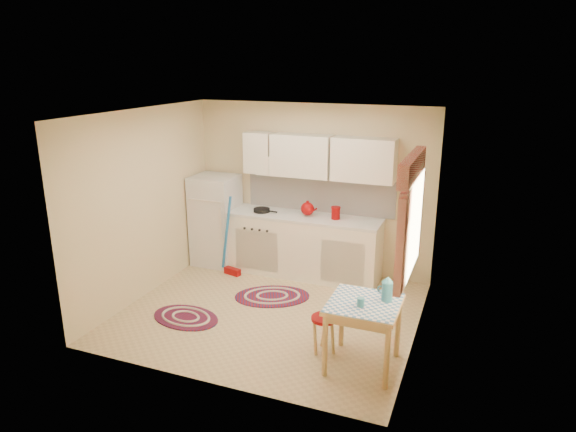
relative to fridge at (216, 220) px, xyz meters
The scene contains 14 objects.
room_shell 2.10m from the fridge, 32.22° to the right, with size 3.64×3.60×2.52m.
fridge is the anchor object (origin of this frame).
broom 0.57m from the fridge, 38.19° to the right, with size 0.28×0.12×1.20m, color blue, non-canonical shape.
base_cabinets 1.45m from the fridge, ahead, with size 2.25×0.60×0.88m, color white.
countertop 1.44m from the fridge, ahead, with size 2.27×0.62×0.04m, color silver.
frying_pan 0.82m from the fridge, ahead, with size 0.24×0.24×0.05m, color black.
red_kettle 1.52m from the fridge, ahead, with size 0.21×0.19×0.21m, color #890406, non-canonical shape.
red_canister 1.93m from the fridge, ahead, with size 0.12×0.12×0.16m, color #890406.
table 3.46m from the fridge, 35.38° to the right, with size 0.72×0.72×0.72m, color #DDB56E.
stool 3.06m from the fridge, 38.61° to the right, with size 0.29×0.29×0.42m, color #890406.
coffee_pot 3.55m from the fridge, 31.90° to the right, with size 0.14×0.12×0.28m, color teal, non-canonical shape.
mug 3.49m from the fridge, 36.87° to the right, with size 0.08×0.08×0.10m, color teal.
rug_center 1.69m from the fridge, 32.86° to the right, with size 1.01×0.68×0.02m, color maroon, non-canonical shape.
rug_left 1.98m from the fridge, 73.45° to the right, with size 0.89×0.60×0.02m, color maroon, non-canonical shape.
Camera 1 is at (2.36, -5.42, 3.07)m, focal length 32.00 mm.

